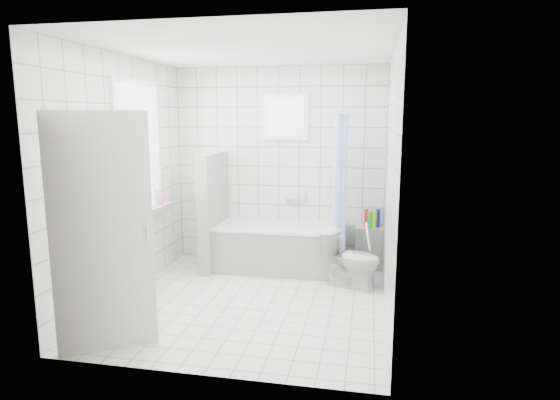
# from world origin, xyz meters

# --- Properties ---
(ground) EXTENTS (3.00, 3.00, 0.00)m
(ground) POSITION_xyz_m (0.00, 0.00, 0.00)
(ground) COLOR white
(ground) RESTS_ON ground
(ceiling) EXTENTS (3.00, 3.00, 0.00)m
(ceiling) POSITION_xyz_m (0.00, 0.00, 2.60)
(ceiling) COLOR white
(ceiling) RESTS_ON ground
(wall_back) EXTENTS (2.80, 0.02, 2.60)m
(wall_back) POSITION_xyz_m (0.00, 1.50, 1.30)
(wall_back) COLOR white
(wall_back) RESTS_ON ground
(wall_front) EXTENTS (2.80, 0.02, 2.60)m
(wall_front) POSITION_xyz_m (0.00, -1.50, 1.30)
(wall_front) COLOR white
(wall_front) RESTS_ON ground
(wall_left) EXTENTS (0.02, 3.00, 2.60)m
(wall_left) POSITION_xyz_m (-1.40, 0.00, 1.30)
(wall_left) COLOR white
(wall_left) RESTS_ON ground
(wall_right) EXTENTS (0.02, 3.00, 2.60)m
(wall_right) POSITION_xyz_m (1.40, 0.00, 1.30)
(wall_right) COLOR white
(wall_right) RESTS_ON ground
(window_left) EXTENTS (0.01, 0.90, 1.40)m
(window_left) POSITION_xyz_m (-1.35, 0.30, 1.60)
(window_left) COLOR white
(window_left) RESTS_ON wall_left
(window_back) EXTENTS (0.50, 0.01, 0.50)m
(window_back) POSITION_xyz_m (0.10, 1.46, 1.95)
(window_back) COLOR white
(window_back) RESTS_ON wall_back
(window_sill) EXTENTS (0.18, 1.02, 0.08)m
(window_sill) POSITION_xyz_m (-1.31, 0.30, 0.86)
(window_sill) COLOR white
(window_sill) RESTS_ON wall_left
(door) EXTENTS (0.70, 0.46, 2.00)m
(door) POSITION_xyz_m (-0.91, -1.27, 1.00)
(door) COLOR silver
(door) RESTS_ON ground
(bathtub) EXTENTS (1.63, 0.77, 0.58)m
(bathtub) POSITION_xyz_m (0.10, 1.12, 0.29)
(bathtub) COLOR white
(bathtub) RESTS_ON ground
(partition_wall) EXTENTS (0.15, 0.85, 1.50)m
(partition_wall) POSITION_xyz_m (-0.78, 1.07, 0.75)
(partition_wall) COLOR white
(partition_wall) RESTS_ON ground
(tiled_ledge) EXTENTS (0.40, 0.24, 0.55)m
(tiled_ledge) POSITION_xyz_m (1.25, 1.38, 0.28)
(tiled_ledge) COLOR white
(tiled_ledge) RESTS_ON ground
(toilet) EXTENTS (0.74, 0.56, 0.67)m
(toilet) POSITION_xyz_m (1.03, 0.65, 0.34)
(toilet) COLOR silver
(toilet) RESTS_ON ground
(curtain_rod) EXTENTS (0.02, 0.80, 0.02)m
(curtain_rod) POSITION_xyz_m (0.85, 1.10, 2.00)
(curtain_rod) COLOR silver
(curtain_rod) RESTS_ON wall_back
(shower_curtain) EXTENTS (0.14, 0.48, 1.78)m
(shower_curtain) POSITION_xyz_m (0.85, 0.97, 1.10)
(shower_curtain) COLOR #5486F8
(shower_curtain) RESTS_ON curtain_rod
(tub_faucet) EXTENTS (0.18, 0.06, 0.06)m
(tub_faucet) POSITION_xyz_m (0.20, 1.46, 0.85)
(tub_faucet) COLOR silver
(tub_faucet) RESTS_ON wall_back
(sill_bottles) EXTENTS (0.15, 0.79, 0.28)m
(sill_bottles) POSITION_xyz_m (-1.30, 0.27, 1.02)
(sill_bottles) COLOR #DB557B
(sill_bottles) RESTS_ON window_sill
(ledge_bottles) EXTENTS (0.20, 0.16, 0.24)m
(ledge_bottles) POSITION_xyz_m (1.25, 1.36, 0.66)
(ledge_bottles) COLOR green
(ledge_bottles) RESTS_ON tiled_ledge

